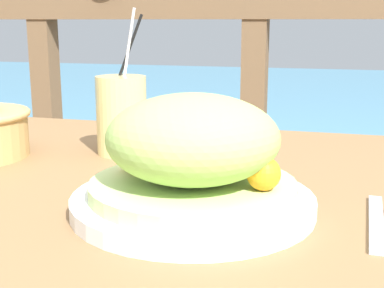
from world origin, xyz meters
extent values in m
cube|color=olive|center=(0.00, 0.00, 0.71)|extent=(1.26, 0.90, 0.04)
cube|color=brown|center=(0.00, 0.87, 1.01)|extent=(2.80, 0.08, 0.09)
cube|color=brown|center=(-0.68, 0.87, 0.48)|extent=(0.07, 0.07, 0.96)
cube|color=brown|center=(0.00, 0.87, 0.48)|extent=(0.07, 0.07, 0.96)
cube|color=teal|center=(0.00, 3.37, 0.22)|extent=(12.00, 4.00, 0.44)
cylinder|color=white|center=(0.07, -0.08, 0.74)|extent=(0.30, 0.30, 0.02)
cylinder|color=#C6DB8E|center=(0.07, -0.08, 0.76)|extent=(0.25, 0.25, 0.02)
ellipsoid|color=#9EC660|center=(0.07, -0.08, 0.82)|extent=(0.21, 0.21, 0.11)
sphere|color=orange|center=(0.16, -0.09, 0.79)|extent=(0.04, 0.04, 0.04)
sphere|color=orange|center=(-0.01, -0.05, 0.79)|extent=(0.04, 0.04, 0.04)
cylinder|color=#DBCC7F|center=(-0.12, 0.17, 0.80)|extent=(0.09, 0.09, 0.14)
cylinder|color=black|center=(-0.13, 0.18, 0.87)|extent=(0.08, 0.04, 0.21)
cylinder|color=white|center=(-0.12, 0.18, 0.87)|extent=(0.05, 0.02, 0.22)
cube|color=silver|center=(0.29, -0.07, 0.73)|extent=(0.02, 0.18, 0.00)
camera|label=1|loc=(0.23, -0.68, 0.96)|focal=50.00mm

